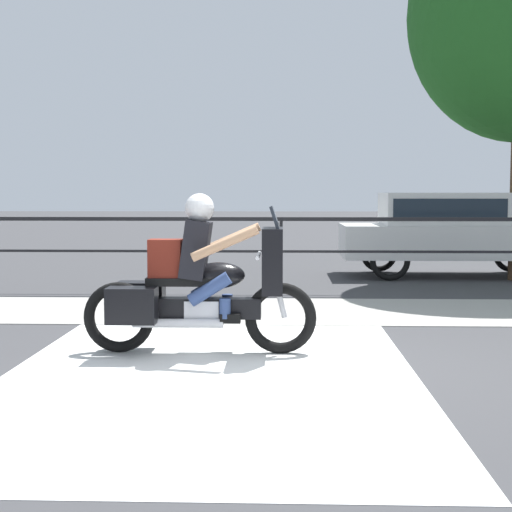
% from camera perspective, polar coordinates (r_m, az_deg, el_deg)
% --- Properties ---
extents(ground_plane, '(120.00, 120.00, 0.00)m').
position_cam_1_polar(ground_plane, '(7.29, 1.70, -8.04)').
color(ground_plane, '#38383A').
extents(sidewalk_band, '(44.00, 2.40, 0.01)m').
position_cam_1_polar(sidewalk_band, '(10.63, 1.79, -3.99)').
color(sidewalk_band, '#99968E').
rests_on(sidewalk_band, ground).
extents(crosswalk_band, '(3.63, 6.00, 0.01)m').
position_cam_1_polar(crosswalk_band, '(7.12, -3.24, -8.32)').
color(crosswalk_band, silver).
rests_on(crosswalk_band, ground).
extents(fence_railing, '(36.00, 0.05, 1.21)m').
position_cam_1_polar(fence_railing, '(12.45, 1.84, 1.65)').
color(fence_railing, black).
rests_on(fence_railing, ground).
extents(motorcycle, '(2.33, 0.76, 1.59)m').
position_cam_1_polar(motorcycle, '(7.79, -4.12, -2.02)').
color(motorcycle, black).
rests_on(motorcycle, ground).
extents(parked_car, '(4.29, 1.80, 1.60)m').
position_cam_1_polar(parked_car, '(15.41, 13.87, 1.98)').
color(parked_car, silver).
rests_on(parked_car, ground).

